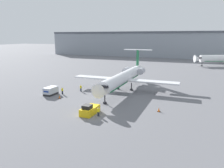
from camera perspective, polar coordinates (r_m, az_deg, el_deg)
The scene contains 10 objects.
ground_plane at distance 40.18m, azimuth -6.12°, elevation -8.07°, with size 600.00×600.00×0.00m, color slate.
terminal_building at distance 154.20m, azimuth 15.72°, elevation 9.92°, with size 180.00×16.80×17.17m.
airplane_main at distance 57.07m, azimuth 3.13°, elevation 1.78°, with size 28.17×30.71×9.95m.
pushback_tug at distance 40.51m, azimuth -5.82°, elevation -6.76°, with size 2.10×4.52×1.99m.
luggage_cart at distance 55.19m, azimuth -15.70°, elevation -1.75°, with size 2.03×3.57×1.93m.
worker_near_tug at distance 39.20m, azimuth -3.57°, elevation -7.22°, with size 0.40×0.24×1.65m.
worker_by_wing at distance 56.96m, azimuth -8.15°, elevation -1.03°, with size 0.40×0.24×1.74m.
worker_on_apron at distance 55.00m, azimuth -12.85°, elevation -1.70°, with size 0.40×0.24×1.73m.
traffic_cone_left at distance 51.76m, azimuth -13.55°, elevation -3.27°, with size 0.63×0.63×0.71m.
traffic_cone_right at distance 42.50m, azimuth 12.14°, elevation -6.57°, with size 0.60×0.60×0.81m.
Camera 1 is at (18.08, -33.04, 13.98)m, focal length 35.00 mm.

